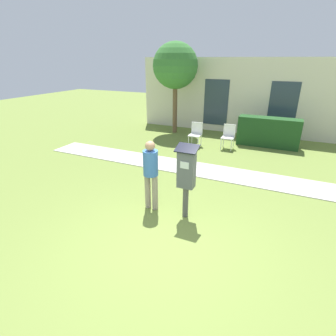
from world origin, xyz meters
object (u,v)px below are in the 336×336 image
person_standing (151,170)px  outdoor_chair_middle (229,135)px  parking_meter (186,173)px  outdoor_chair_left (196,132)px

person_standing → outdoor_chair_middle: 5.05m
parking_meter → outdoor_chair_left: parking_meter is taller
outdoor_chair_left → person_standing: bearing=-94.5°
person_standing → parking_meter: bearing=37.2°
parking_meter → outdoor_chair_left: (-1.42, 4.79, -0.49)m
person_standing → outdoor_chair_middle: (0.59, 4.99, -0.40)m
parking_meter → outdoor_chair_middle: parking_meter is taller
outdoor_chair_left → outdoor_chair_middle: 1.22m
outdoor_chair_left → outdoor_chair_middle: size_ratio=1.00×
outdoor_chair_middle → parking_meter: bearing=-85.2°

